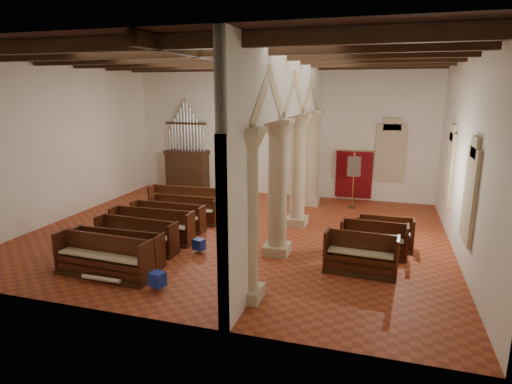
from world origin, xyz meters
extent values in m
plane|color=#9E4122|center=(0.00, 0.00, 0.00)|extent=(14.00, 14.00, 0.00)
plane|color=black|center=(0.00, 0.00, 6.00)|extent=(14.00, 14.00, 0.00)
cube|color=white|center=(0.00, 6.00, 3.00)|extent=(14.00, 0.02, 6.00)
cube|color=white|center=(0.00, -6.00, 3.00)|extent=(14.00, 0.02, 6.00)
cube|color=white|center=(-7.00, 0.00, 3.00)|extent=(0.02, 12.00, 6.00)
cube|color=white|center=(7.00, 0.00, 3.00)|extent=(0.02, 12.00, 6.00)
cube|color=beige|center=(1.80, -4.50, 0.15)|extent=(0.75, 0.75, 0.30)
cylinder|color=beige|center=(1.80, -4.50, 1.95)|extent=(0.56, 0.56, 3.30)
cube|color=beige|center=(1.80, -1.50, 0.15)|extent=(0.75, 0.75, 0.30)
cylinder|color=beige|center=(1.80, -1.50, 1.95)|extent=(0.56, 0.56, 3.30)
cube|color=beige|center=(1.80, 1.50, 0.15)|extent=(0.75, 0.75, 0.30)
cylinder|color=beige|center=(1.80, 1.50, 1.95)|extent=(0.56, 0.56, 3.30)
cube|color=beige|center=(1.80, 4.50, 0.15)|extent=(0.75, 0.75, 0.30)
cylinder|color=beige|center=(1.80, 4.50, 1.95)|extent=(0.56, 0.56, 3.30)
cube|color=white|center=(1.80, 0.00, 5.04)|extent=(0.25, 11.90, 1.93)
cube|color=#32715F|center=(6.98, -1.50, 2.20)|extent=(0.03, 1.00, 2.20)
cube|color=#32715F|center=(6.98, 2.50, 2.20)|extent=(0.03, 1.00, 2.20)
cube|color=#32715F|center=(5.00, 5.98, 2.20)|extent=(1.00, 0.03, 2.20)
cube|color=#362311|center=(-4.50, 5.50, 0.90)|extent=(2.00, 0.80, 1.80)
cube|color=#362311|center=(-4.50, 5.50, 1.90)|extent=(2.10, 0.85, 0.20)
cube|color=#361D11|center=(-1.96, 5.50, 0.04)|extent=(0.51, 0.51, 0.09)
cube|color=#361D11|center=(-1.96, 5.50, 0.48)|extent=(0.25, 0.25, 0.96)
cube|color=#361D11|center=(-1.96, 5.43, 1.01)|extent=(0.53, 0.48, 0.17)
cube|color=maroon|center=(3.50, 5.92, 1.15)|extent=(1.60, 0.06, 2.10)
cylinder|color=gold|center=(3.50, 5.90, 2.25)|extent=(1.80, 0.04, 0.04)
cone|color=#362311|center=(3.59, 4.48, 0.06)|extent=(0.36, 0.36, 0.12)
cylinder|color=gold|center=(3.59, 4.48, 1.19)|extent=(0.04, 0.04, 2.37)
cylinder|color=gold|center=(3.59, 4.48, 2.27)|extent=(0.15, 0.69, 0.03)
cube|color=navy|center=(3.59, 4.46, 1.78)|extent=(0.54, 0.11, 0.84)
cube|color=#161592|center=(-0.46, -4.70, 0.28)|extent=(0.42, 0.38, 0.36)
cube|color=navy|center=(-0.50, -2.10, 0.27)|extent=(0.40, 0.36, 0.33)
cube|color=#151690|center=(-1.77, -0.97, 0.28)|extent=(0.44, 0.39, 0.37)
cylinder|color=white|center=(-2.00, -4.86, 0.16)|extent=(1.11, 0.11, 0.11)
cylinder|color=white|center=(-2.68, -3.37, 0.16)|extent=(1.13, 0.38, 0.11)
cube|color=#362311|center=(-2.24, -4.41, 0.05)|extent=(2.80, 0.89, 0.11)
cube|color=#4A2410|center=(-2.24, -4.46, 0.34)|extent=(2.63, 0.56, 0.48)
cube|color=#4A2410|center=(-2.24, -4.21, 0.61)|extent=(2.62, 0.21, 1.01)
cube|color=#4A2410|center=(-3.59, -4.38, 0.61)|extent=(0.11, 0.64, 1.01)
cube|color=#4A2410|center=(-0.90, -4.38, 0.61)|extent=(0.11, 0.64, 1.01)
cube|color=beige|center=(-2.24, -4.46, 0.61)|extent=(2.53, 0.51, 0.05)
cube|color=#362311|center=(-2.35, -3.62, 0.05)|extent=(2.75, 0.70, 0.10)
cube|color=#522111|center=(-2.35, -3.66, 0.31)|extent=(2.60, 0.41, 0.43)
cube|color=#522111|center=(-2.35, -3.45, 0.55)|extent=(2.60, 0.10, 0.90)
cube|color=#522111|center=(-3.69, -3.60, 0.55)|extent=(0.07, 0.57, 0.90)
cube|color=#522111|center=(-1.01, -3.60, 0.55)|extent=(0.07, 0.57, 0.90)
cube|color=beige|center=(-2.35, -3.66, 0.55)|extent=(2.49, 0.37, 0.05)
cube|color=#362311|center=(-2.42, -2.51, 0.05)|extent=(2.73, 0.84, 0.10)
cube|color=#4C1910|center=(-2.42, -2.56, 0.31)|extent=(2.56, 0.54, 0.43)
cube|color=#4C1910|center=(-2.42, -2.33, 0.55)|extent=(2.54, 0.22, 0.92)
cube|color=#4C1910|center=(-3.73, -2.49, 0.55)|extent=(0.10, 0.58, 0.92)
cube|color=#4C1910|center=(-1.11, -2.49, 0.55)|extent=(0.10, 0.58, 0.92)
cube|color=beige|center=(-2.42, -2.56, 0.55)|extent=(2.46, 0.50, 0.05)
cube|color=#362311|center=(-2.41, -1.60, 0.05)|extent=(2.84, 0.75, 0.10)
cube|color=#4C1610|center=(-2.41, -1.65, 0.33)|extent=(2.68, 0.44, 0.46)
cube|color=#4C1610|center=(-2.41, -1.42, 0.59)|extent=(2.68, 0.10, 0.97)
cube|color=#4C1610|center=(-3.79, -1.58, 0.59)|extent=(0.08, 0.61, 0.97)
cube|color=#4C1610|center=(-1.03, -1.58, 0.59)|extent=(0.08, 0.61, 0.97)
cube|color=beige|center=(-2.41, -1.65, 0.59)|extent=(2.58, 0.40, 0.05)
cube|color=#362311|center=(-2.50, -0.34, 0.05)|extent=(2.75, 0.67, 0.09)
cube|color=#48140F|center=(-2.50, -0.39, 0.29)|extent=(2.60, 0.40, 0.41)
cube|color=#48140F|center=(-2.50, -0.18, 0.52)|extent=(2.59, 0.10, 0.86)
cube|color=#48140F|center=(-3.83, -0.32, 0.52)|extent=(0.07, 0.54, 0.86)
cube|color=#48140F|center=(-1.16, -0.32, 0.52)|extent=(0.07, 0.54, 0.86)
cube|color=beige|center=(-2.50, -0.39, 0.52)|extent=(2.49, 0.36, 0.05)
cube|color=#362311|center=(-2.31, 0.59, 0.05)|extent=(2.67, 0.68, 0.09)
cube|color=#4D1510|center=(-2.31, 0.55, 0.31)|extent=(2.51, 0.40, 0.42)
cube|color=#4D1510|center=(-2.31, 0.76, 0.54)|extent=(2.51, 0.09, 0.89)
cube|color=#4D1510|center=(-3.61, 0.61, 0.54)|extent=(0.07, 0.56, 0.89)
cube|color=#4D1510|center=(-1.02, 0.61, 0.54)|extent=(0.07, 0.56, 0.89)
cube|color=beige|center=(-2.31, 0.55, 0.54)|extent=(2.41, 0.36, 0.05)
cube|color=#362311|center=(-2.39, 1.46, 0.05)|extent=(3.53, 0.86, 0.11)
cube|color=#451C0E|center=(-2.39, 1.41, 0.35)|extent=(3.38, 0.53, 0.49)
cube|color=#451C0E|center=(-2.39, 1.66, 0.62)|extent=(3.37, 0.17, 1.03)
cube|color=#451C0E|center=(-4.11, 1.48, 0.62)|extent=(0.09, 0.65, 1.03)
cube|color=#451C0E|center=(-0.67, 1.48, 0.62)|extent=(0.09, 0.65, 1.03)
cube|color=beige|center=(-2.39, 1.41, 0.62)|extent=(3.24, 0.48, 0.05)
cube|color=#362311|center=(4.31, -2.23, 0.05)|extent=(1.98, 0.87, 0.11)
cube|color=#46130F|center=(4.31, -2.28, 0.35)|extent=(1.81, 0.54, 0.48)
cube|color=#46130F|center=(4.31, -2.03, 0.61)|extent=(1.79, 0.19, 1.01)
cube|color=#46130F|center=(3.38, -2.20, 0.61)|extent=(0.12, 0.64, 1.01)
cube|color=#46130F|center=(5.24, -2.20, 0.61)|extent=(0.12, 0.64, 1.01)
cube|color=beige|center=(4.31, -2.28, 0.61)|extent=(1.74, 0.50, 0.05)
cube|color=#362311|center=(4.61, -0.82, 0.05)|extent=(1.97, 0.77, 0.10)
cube|color=#471A0F|center=(4.61, -0.87, 0.32)|extent=(1.81, 0.47, 0.45)
cube|color=#471A0F|center=(4.61, -0.64, 0.57)|extent=(1.80, 0.14, 0.94)
cube|color=#471A0F|center=(3.67, -0.80, 0.57)|extent=(0.09, 0.60, 0.94)
cube|color=#471A0F|center=(5.54, -0.80, 0.57)|extent=(0.09, 0.60, 0.94)
cube|color=beige|center=(4.61, -0.87, 0.57)|extent=(1.74, 0.43, 0.05)
cube|color=#362311|center=(4.92, -0.08, 0.05)|extent=(1.73, 0.69, 0.10)
cube|color=#43220E|center=(4.92, -0.13, 0.31)|extent=(1.58, 0.40, 0.43)
cube|color=#43220E|center=(4.92, 0.09, 0.56)|extent=(1.58, 0.08, 0.92)
cube|color=#43220E|center=(4.09, -0.06, 0.56)|extent=(0.07, 0.58, 0.92)
cube|color=#43220E|center=(5.75, -0.06, 0.56)|extent=(0.07, 0.58, 0.92)
cube|color=beige|center=(4.92, -0.13, 0.56)|extent=(1.52, 0.36, 0.05)
camera|label=1|loc=(4.72, -13.41, 4.86)|focal=30.00mm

